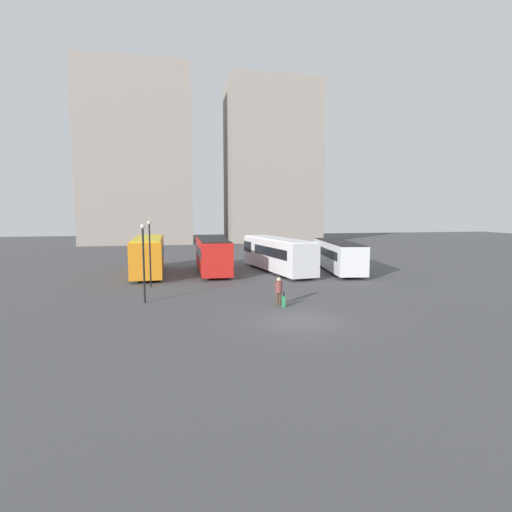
{
  "coord_description": "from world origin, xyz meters",
  "views": [
    {
      "loc": [
        -6.2,
        -19.23,
        5.61
      ],
      "look_at": [
        0.07,
        12.19,
        2.06
      ],
      "focal_mm": 28.0,
      "sensor_mm": 36.0,
      "label": 1
    }
  ],
  "objects_px": {
    "bus_2": "(277,253)",
    "bus_0": "(148,254)",
    "bus_1": "(213,254)",
    "suitcase": "(284,301)",
    "lamp_post_0": "(150,248)",
    "traveler": "(279,289)",
    "lamp_post_1": "(143,256)",
    "bus_3": "(338,255)"
  },
  "relations": [
    {
      "from": "bus_0",
      "to": "bus_1",
      "type": "relative_size",
      "value": 1.09
    },
    {
      "from": "bus_1",
      "to": "lamp_post_1",
      "type": "bearing_deg",
      "value": 155.47
    },
    {
      "from": "lamp_post_0",
      "to": "lamp_post_1",
      "type": "bearing_deg",
      "value": -90.53
    },
    {
      "from": "bus_2",
      "to": "lamp_post_0",
      "type": "distance_m",
      "value": 12.65
    },
    {
      "from": "suitcase",
      "to": "lamp_post_0",
      "type": "xyz_separation_m",
      "value": [
        -8.12,
        7.97,
        2.63
      ]
    },
    {
      "from": "bus_0",
      "to": "bus_1",
      "type": "height_order",
      "value": "bus_0"
    },
    {
      "from": "bus_0",
      "to": "bus_3",
      "type": "xyz_separation_m",
      "value": [
        17.45,
        -1.68,
        -0.24
      ]
    },
    {
      "from": "bus_1",
      "to": "bus_3",
      "type": "xyz_separation_m",
      "value": [
        11.7,
        -1.44,
        -0.16
      ]
    },
    {
      "from": "bus_1",
      "to": "lamp_post_1",
      "type": "relative_size",
      "value": 1.93
    },
    {
      "from": "bus_1",
      "to": "bus_2",
      "type": "bearing_deg",
      "value": -94.24
    },
    {
      "from": "traveler",
      "to": "bus_3",
      "type": "bearing_deg",
      "value": -26.57
    },
    {
      "from": "bus_2",
      "to": "lamp_post_1",
      "type": "height_order",
      "value": "lamp_post_1"
    },
    {
      "from": "lamp_post_0",
      "to": "bus_0",
      "type": "bearing_deg",
      "value": 94.9
    },
    {
      "from": "traveler",
      "to": "lamp_post_0",
      "type": "relative_size",
      "value": 0.34
    },
    {
      "from": "traveler",
      "to": "lamp_post_1",
      "type": "bearing_deg",
      "value": 84.15
    },
    {
      "from": "bus_2",
      "to": "lamp_post_1",
      "type": "distance_m",
      "value": 15.8
    },
    {
      "from": "bus_0",
      "to": "lamp_post_1",
      "type": "xyz_separation_m",
      "value": [
        0.5,
        -11.73,
        1.12
      ]
    },
    {
      "from": "bus_2",
      "to": "bus_1",
      "type": "bearing_deg",
      "value": 76.27
    },
    {
      "from": "traveler",
      "to": "suitcase",
      "type": "height_order",
      "value": "traveler"
    },
    {
      "from": "bus_2",
      "to": "bus_3",
      "type": "relative_size",
      "value": 1.11
    },
    {
      "from": "bus_0",
      "to": "bus_1",
      "type": "xyz_separation_m",
      "value": [
        5.75,
        -0.24,
        -0.08
      ]
    },
    {
      "from": "bus_3",
      "to": "suitcase",
      "type": "bearing_deg",
      "value": 153.47
    },
    {
      "from": "bus_2",
      "to": "lamp_post_0",
      "type": "relative_size",
      "value": 2.42
    },
    {
      "from": "bus_3",
      "to": "lamp_post_1",
      "type": "distance_m",
      "value": 19.75
    },
    {
      "from": "lamp_post_1",
      "to": "suitcase",
      "type": "bearing_deg",
      "value": -18.22
    },
    {
      "from": "traveler",
      "to": "bus_1",
      "type": "bearing_deg",
      "value": 20.93
    },
    {
      "from": "traveler",
      "to": "bus_0",
      "type": "bearing_deg",
      "value": 40.95
    },
    {
      "from": "traveler",
      "to": "lamp_post_1",
      "type": "height_order",
      "value": "lamp_post_1"
    },
    {
      "from": "bus_2",
      "to": "lamp_post_0",
      "type": "height_order",
      "value": "lamp_post_0"
    },
    {
      "from": "lamp_post_1",
      "to": "bus_0",
      "type": "bearing_deg",
      "value": 92.46
    },
    {
      "from": "bus_1",
      "to": "suitcase",
      "type": "bearing_deg",
      "value": -168.32
    },
    {
      "from": "bus_1",
      "to": "bus_0",
      "type": "bearing_deg",
      "value": 87.57
    },
    {
      "from": "bus_3",
      "to": "traveler",
      "type": "relative_size",
      "value": 6.39
    },
    {
      "from": "bus_2",
      "to": "bus_0",
      "type": "bearing_deg",
      "value": 77.15
    },
    {
      "from": "bus_0",
      "to": "suitcase",
      "type": "height_order",
      "value": "bus_0"
    },
    {
      "from": "bus_0",
      "to": "suitcase",
      "type": "xyz_separation_m",
      "value": [
        8.68,
        -14.42,
        -1.47
      ]
    },
    {
      "from": "lamp_post_0",
      "to": "bus_3",
      "type": "bearing_deg",
      "value": 15.76
    },
    {
      "from": "traveler",
      "to": "lamp_post_1",
      "type": "distance_m",
      "value": 8.52
    },
    {
      "from": "bus_1",
      "to": "lamp_post_0",
      "type": "xyz_separation_m",
      "value": [
        -5.2,
        -6.21,
        1.25
      ]
    },
    {
      "from": "bus_1",
      "to": "suitcase",
      "type": "distance_m",
      "value": 14.54
    },
    {
      "from": "bus_0",
      "to": "traveler",
      "type": "relative_size",
      "value": 6.07
    },
    {
      "from": "bus_1",
      "to": "lamp_post_1",
      "type": "xyz_separation_m",
      "value": [
        -5.24,
        -11.49,
        1.2
      ]
    }
  ]
}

